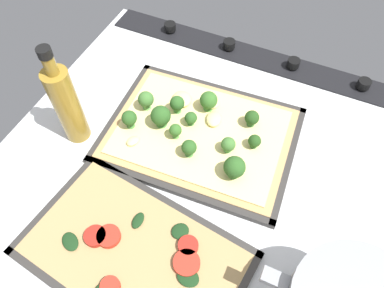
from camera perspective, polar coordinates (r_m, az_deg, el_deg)
ground_plane at (r=68.91cm, az=1.71°, el=-4.84°), size 77.01×72.99×3.00cm
stove_control_panel at (r=87.82cm, az=10.57°, el=13.20°), size 73.93×7.00×2.60cm
baking_tray_front at (r=71.52cm, az=1.30°, el=1.27°), size 37.84×29.18×1.30cm
broccoli_pizza at (r=70.34cm, az=0.97°, el=2.13°), size 35.31×26.64×6.01cm
baking_tray_back at (r=61.46cm, az=-8.99°, el=-16.68°), size 37.76×25.77×1.30cm
veggie_pizza_back at (r=60.78cm, az=-8.95°, el=-16.51°), size 35.08×23.09×1.90cm
oil_bottle at (r=69.03cm, az=-19.04°, el=5.94°), size 4.65×4.65×21.60cm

